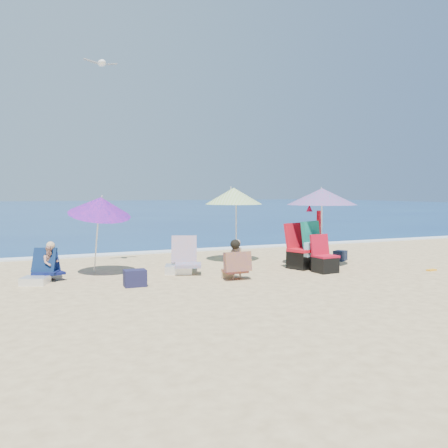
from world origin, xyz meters
name	(u,v)px	position (x,y,z in m)	size (l,w,h in m)	color
ground	(257,280)	(0.00, 0.00, 0.00)	(120.00, 120.00, 0.00)	#D8BC84
sea	(64,209)	(0.00, 45.00, -0.05)	(120.00, 80.00, 0.12)	navy
foam	(179,251)	(0.00, 5.10, 0.02)	(120.00, 0.50, 0.04)	white
umbrella_turquoise	(322,197)	(2.25, 0.99, 1.69)	(2.22, 2.22, 1.92)	white
umbrella_striped	(234,196)	(0.61, 2.49, 1.69)	(1.82, 1.82, 1.94)	silver
umbrella_blue	(100,206)	(-2.82, 1.86, 1.50)	(1.60, 1.64, 1.83)	white
furled_umbrella	(317,232)	(2.22, 1.15, 0.82)	(0.32, 0.39, 1.49)	red
chair_navy	(40,274)	(-4.08, 1.50, 0.18)	(0.82, 0.88, 0.66)	#0B143F
chair_rainbow	(182,263)	(-1.13, 1.45, 0.22)	(0.87, 0.98, 0.81)	#CB4754
camp_chair_left	(325,261)	(1.84, 0.26, 0.25)	(0.53, 0.53, 0.85)	red
camp_chair_right	(303,251)	(1.68, 0.90, 0.41)	(0.84, 0.85, 1.13)	red
person_center	(237,260)	(-0.34, 0.25, 0.40)	(0.57, 0.48, 0.83)	tan
person_left	(50,263)	(-3.87, 1.71, 0.36)	(0.56, 0.67, 0.79)	tan
bag_navy_a	(135,278)	(-2.42, 0.38, 0.16)	(0.42, 0.31, 0.32)	#1B1A3B
bag_black_a	(185,265)	(-0.88, 1.97, 0.10)	(0.29, 0.24, 0.19)	black
bag_tan	(227,273)	(-0.44, 0.50, 0.10)	(0.29, 0.25, 0.21)	#A0845B
bag_navy_b	(340,256)	(3.29, 1.62, 0.13)	(0.43, 0.40, 0.26)	#182035
bag_black_b	(314,265)	(1.83, 0.68, 0.10)	(0.27, 0.20, 0.20)	black
orange_item	(431,270)	(4.22, -0.52, 0.02)	(0.26, 0.14, 0.03)	#FFA21A
seagull	(102,63)	(-2.66, 2.35, 4.64)	(0.76, 0.36, 0.13)	white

